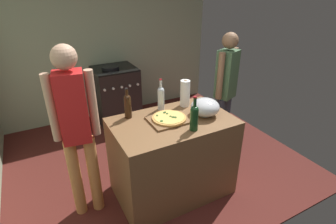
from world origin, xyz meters
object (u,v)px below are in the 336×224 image
wine_bottle_clear (194,117)px  wine_bottle_dark (161,97)px  mixing_bowl (205,107)px  stove (116,95)px  person_in_red (225,87)px  wine_bottle_green (128,105)px  person_in_stripes (76,125)px  pizza (169,118)px  paper_towel_roll (185,93)px

wine_bottle_clear → wine_bottle_dark: bearing=97.7°
mixing_bowl → wine_bottle_clear: wine_bottle_clear is taller
stove → person_in_red: bearing=-57.4°
wine_bottle_green → person_in_stripes: size_ratio=0.19×
person_in_stripes → mixing_bowl: bearing=-9.3°
pizza → wine_bottle_clear: size_ratio=1.01×
stove → wine_bottle_clear: bearing=-88.1°
wine_bottle_clear → wine_bottle_dark: (-0.07, 0.53, 0.01)m
wine_bottle_clear → wine_bottle_green: size_ratio=1.06×
person_in_stripes → person_in_red: (1.88, 0.25, -0.07)m
person_in_stripes → pizza: bearing=-9.0°
pizza → person_in_stripes: size_ratio=0.20×
wine_bottle_green → pizza: bearing=-37.7°
person_in_stripes → stove: bearing=63.0°
wine_bottle_green → mixing_bowl: bearing=-24.5°
person_in_stripes → person_in_red: bearing=7.5°
pizza → paper_towel_roll: 0.41m
mixing_bowl → wine_bottle_clear: size_ratio=0.88×
wine_bottle_dark → mixing_bowl: bearing=-44.4°
paper_towel_roll → stove: bearing=99.4°
wine_bottle_clear → person_in_stripes: 1.06m
wine_bottle_dark → person_in_stripes: person_in_stripes is taller
paper_towel_roll → wine_bottle_clear: wine_bottle_clear is taller
pizza → person_in_stripes: 0.87m
pizza → mixing_bowl: size_ratio=1.15×
pizza → person_in_red: (1.02, 0.38, 0.01)m
paper_towel_roll → person_in_red: (0.70, 0.15, -0.11)m
person_in_red → person_in_stripes: bearing=-172.5°
stove → mixing_bowl: bearing=-80.3°
paper_towel_roll → person_in_stripes: (-1.18, -0.09, -0.04)m
pizza → stove: stove is taller
paper_towel_roll → wine_bottle_clear: size_ratio=0.88×
stove → person_in_stripes: person_in_stripes is taller
wine_bottle_clear → wine_bottle_green: bearing=130.5°
wine_bottle_green → person_in_red: bearing=5.3°
wine_bottle_dark → person_in_stripes: 0.91m
wine_bottle_clear → person_in_stripes: (-0.98, 0.40, -0.03)m
pizza → wine_bottle_clear: 0.31m
mixing_bowl → stove: 2.07m
pizza → wine_bottle_clear: (0.12, -0.27, 0.11)m
mixing_bowl → person_in_red: 0.78m
person_in_red → wine_bottle_clear: bearing=-144.2°
wine_bottle_green → person_in_red: 1.36m
stove → person_in_red: size_ratio=0.60×
pizza → wine_bottle_dark: (0.04, 0.26, 0.11)m
wine_bottle_dark → paper_towel_roll: bearing=-6.6°
mixing_bowl → paper_towel_roll: (-0.06, 0.30, 0.06)m
paper_towel_roll → person_in_red: person_in_red is taller
wine_bottle_clear → person_in_stripes: size_ratio=0.20×
person_in_stripes → person_in_red: size_ratio=1.06×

